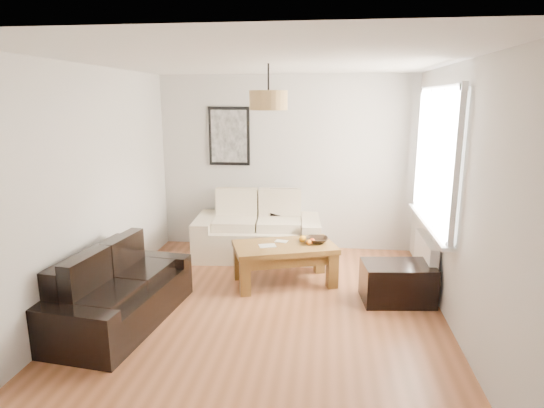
# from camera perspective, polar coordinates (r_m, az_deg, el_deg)

# --- Properties ---
(floor) EXTENTS (4.50, 4.50, 0.00)m
(floor) POSITION_cam_1_polar(r_m,az_deg,el_deg) (5.08, -0.86, -13.16)
(floor) COLOR brown
(floor) RESTS_ON ground
(ceiling) EXTENTS (3.80, 4.50, 0.00)m
(ceiling) POSITION_cam_1_polar(r_m,az_deg,el_deg) (4.58, -0.98, 17.50)
(ceiling) COLOR white
(ceiling) RESTS_ON floor
(wall_back) EXTENTS (3.80, 0.04, 2.60)m
(wall_back) POSITION_cam_1_polar(r_m,az_deg,el_deg) (6.86, 1.71, 5.11)
(wall_back) COLOR silver
(wall_back) RESTS_ON floor
(wall_front) EXTENTS (3.80, 0.04, 2.60)m
(wall_front) POSITION_cam_1_polar(r_m,az_deg,el_deg) (2.54, -8.10, -8.89)
(wall_front) COLOR silver
(wall_front) RESTS_ON floor
(wall_left) EXTENTS (0.04, 4.50, 2.60)m
(wall_left) POSITION_cam_1_polar(r_m,az_deg,el_deg) (5.27, -21.85, 1.77)
(wall_left) COLOR silver
(wall_left) RESTS_ON floor
(wall_right) EXTENTS (0.04, 4.50, 2.60)m
(wall_right) POSITION_cam_1_polar(r_m,az_deg,el_deg) (4.78, 22.25, 0.68)
(wall_right) COLOR silver
(wall_right) RESTS_ON floor
(window_bay) EXTENTS (0.14, 1.90, 1.60)m
(window_bay) POSITION_cam_1_polar(r_m,az_deg,el_deg) (5.49, 20.00, 5.52)
(window_bay) COLOR white
(window_bay) RESTS_ON wall_right
(radiator) EXTENTS (0.10, 0.90, 0.52)m
(radiator) POSITION_cam_1_polar(r_m,az_deg,el_deg) (5.76, 18.67, -6.57)
(radiator) COLOR white
(radiator) RESTS_ON wall_right
(poster) EXTENTS (0.62, 0.04, 0.87)m
(poster) POSITION_cam_1_polar(r_m,az_deg,el_deg) (6.92, -5.39, 8.46)
(poster) COLOR black
(poster) RESTS_ON wall_back
(pendant_shade) EXTENTS (0.40, 0.40, 0.20)m
(pendant_shade) POSITION_cam_1_polar(r_m,az_deg,el_deg) (4.86, -0.45, 12.87)
(pendant_shade) COLOR tan
(pendant_shade) RESTS_ON ceiling
(loveseat_cream) EXTENTS (1.86, 1.12, 0.89)m
(loveseat_cream) POSITION_cam_1_polar(r_m,az_deg,el_deg) (6.62, -1.81, -2.74)
(loveseat_cream) COLOR beige
(loveseat_cream) RESTS_ON floor
(sofa_leather) EXTENTS (1.01, 1.78, 0.73)m
(sofa_leather) POSITION_cam_1_polar(r_m,az_deg,el_deg) (4.95, -18.49, -9.95)
(sofa_leather) COLOR black
(sofa_leather) RESTS_ON floor
(coffee_table) EXTENTS (1.38, 1.03, 0.50)m
(coffee_table) POSITION_cam_1_polar(r_m,az_deg,el_deg) (5.68, 1.58, -7.51)
(coffee_table) COLOR brown
(coffee_table) RESTS_ON floor
(ottoman) EXTENTS (0.83, 0.59, 0.44)m
(ottoman) POSITION_cam_1_polar(r_m,az_deg,el_deg) (5.39, 15.45, -9.50)
(ottoman) COLOR black
(ottoman) RESTS_ON floor
(cushion_left) EXTENTS (0.41, 0.20, 0.39)m
(cushion_left) POSITION_cam_1_polar(r_m,az_deg,el_deg) (6.82, -4.53, 0.32)
(cushion_left) COLOR black
(cushion_left) RESTS_ON loveseat_cream
(cushion_right) EXTENTS (0.42, 0.18, 0.40)m
(cushion_right) POSITION_cam_1_polar(r_m,az_deg,el_deg) (6.71, 1.48, 0.21)
(cushion_right) COLOR black
(cushion_right) RESTS_ON loveseat_cream
(fruit_bowl) EXTENTS (0.27, 0.27, 0.07)m
(fruit_bowl) POSITION_cam_1_polar(r_m,az_deg,el_deg) (5.69, 5.71, -4.51)
(fruit_bowl) COLOR black
(fruit_bowl) RESTS_ON coffee_table
(orange_a) EXTENTS (0.07, 0.07, 0.07)m
(orange_a) POSITION_cam_1_polar(r_m,az_deg,el_deg) (5.58, 4.63, -4.79)
(orange_a) COLOR orange
(orange_a) RESTS_ON fruit_bowl
(orange_b) EXTENTS (0.07, 0.07, 0.07)m
(orange_b) POSITION_cam_1_polar(r_m,az_deg,el_deg) (5.63, 5.05, -4.62)
(orange_b) COLOR #FF5015
(orange_b) RESTS_ON fruit_bowl
(orange_c) EXTENTS (0.10, 0.10, 0.09)m
(orange_c) POSITION_cam_1_polar(r_m,az_deg,el_deg) (5.70, 3.87, -4.38)
(orange_c) COLOR orange
(orange_c) RESTS_ON fruit_bowl
(papers) EXTENTS (0.24, 0.20, 0.01)m
(papers) POSITION_cam_1_polar(r_m,az_deg,el_deg) (5.55, -0.58, -5.25)
(papers) COLOR silver
(papers) RESTS_ON coffee_table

